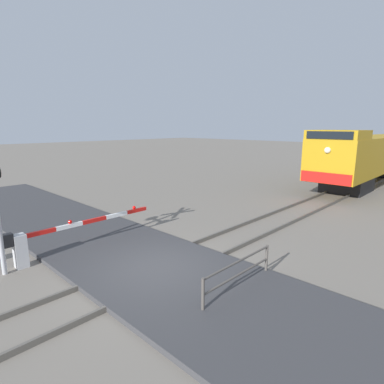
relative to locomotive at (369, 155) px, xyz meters
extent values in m
plane|color=slate|center=(0.00, -21.33, -2.17)|extent=(160.00, 160.00, 0.00)
cube|color=#59544C|center=(-0.72, -21.33, -2.10)|extent=(0.08, 80.00, 0.15)
cube|color=#59544C|center=(0.72, -21.33, -2.10)|extent=(0.08, 80.00, 0.15)
cube|color=#38383A|center=(0.00, -21.33, -2.10)|extent=(36.00, 4.46, 0.15)
cube|color=black|center=(0.00, -4.57, -1.65)|extent=(2.62, 3.20, 1.05)
cube|color=black|center=(0.00, 5.03, -1.65)|extent=(2.62, 3.20, 1.05)
cube|color=#B28414|center=(0.00, 0.23, 0.15)|extent=(3.09, 17.45, 2.55)
cube|color=#B28414|center=(0.00, -7.10, 1.70)|extent=(3.02, 2.79, 0.55)
cube|color=black|center=(0.00, -8.53, 1.70)|extent=(2.62, 0.06, 0.44)
cube|color=red|center=(0.00, -8.54, -0.77)|extent=(2.93, 0.08, 0.64)
sphere|color=#F2EACC|center=(0.00, -8.55, 0.86)|extent=(0.36, 0.36, 0.36)
cube|color=silver|center=(-3.36, -24.10, -1.63)|extent=(0.36, 0.36, 1.08)
cube|color=black|center=(-3.36, -24.45, -1.19)|extent=(0.28, 0.36, 0.40)
cube|color=red|center=(-3.36, -23.43, -1.19)|extent=(0.10, 0.95, 0.14)
cube|color=white|center=(-3.36, -22.48, -1.19)|extent=(0.10, 0.95, 0.14)
cube|color=red|center=(-3.36, -21.53, -1.19)|extent=(0.10, 0.95, 0.14)
cube|color=white|center=(-3.36, -20.58, -1.19)|extent=(0.10, 0.95, 0.14)
cube|color=red|center=(-3.36, -19.63, -1.19)|extent=(0.10, 0.95, 0.14)
sphere|color=red|center=(-3.36, -22.44, -1.05)|extent=(0.14, 0.14, 0.14)
sphere|color=red|center=(-3.36, -19.74, -1.05)|extent=(0.14, 0.14, 0.14)
cylinder|color=#4C4742|center=(2.50, -22.03, -1.70)|extent=(0.08, 0.08, 0.95)
cylinder|color=#4C4742|center=(2.50, -19.20, -1.70)|extent=(0.08, 0.08, 0.95)
cylinder|color=#4C4742|center=(2.50, -20.62, -1.26)|extent=(0.06, 2.83, 0.06)
cylinder|color=#4C4742|center=(2.50, -20.62, -1.65)|extent=(0.06, 2.83, 0.06)
camera|label=1|loc=(6.91, -26.98, 2.21)|focal=29.20mm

